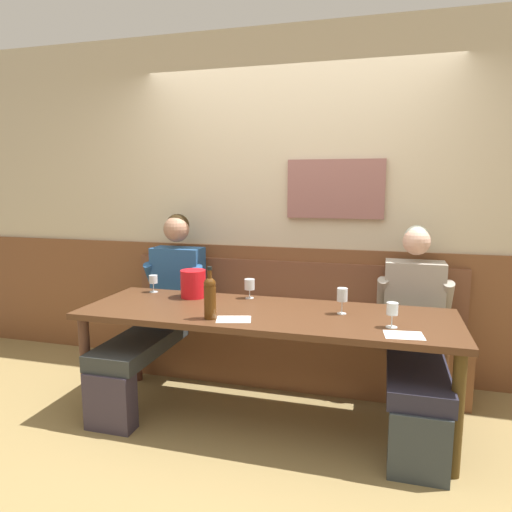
{
  "coord_description": "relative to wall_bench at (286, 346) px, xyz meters",
  "views": [
    {
      "loc": [
        0.74,
        -2.68,
        1.58
      ],
      "look_at": [
        -0.14,
        0.45,
        1.06
      ],
      "focal_mm": 32.53,
      "sensor_mm": 36.0,
      "label": 1
    }
  ],
  "objects": [
    {
      "name": "ground_plane",
      "position": [
        0.0,
        -0.83,
        -0.29
      ],
      "size": [
        6.8,
        6.8,
        0.02
      ],
      "primitive_type": "cube",
      "color": "olive",
      "rests_on": "ground"
    },
    {
      "name": "wine_glass_mid_left",
      "position": [
        0.49,
        -0.59,
        0.59
      ],
      "size": [
        0.07,
        0.07,
        0.17
      ],
      "color": "silver",
      "rests_on": "dining_table"
    },
    {
      "name": "tasting_sheet_right_guest",
      "position": [
        0.86,
        -0.93,
        0.47
      ],
      "size": [
        0.23,
        0.17,
        0.0
      ],
      "primitive_type": "cube",
      "rotation": [
        0.0,
        0.0,
        0.11
      ],
      "color": "white",
      "rests_on": "dining_table"
    },
    {
      "name": "person_center_right_seat",
      "position": [
        -0.92,
        -0.34,
        0.36
      ],
      "size": [
        0.52,
        1.24,
        1.33
      ],
      "color": "#362E3B",
      "rests_on": "ground"
    },
    {
      "name": "room_wall_back",
      "position": [
        0.0,
        0.26,
        1.12
      ],
      "size": [
        6.8,
        0.12,
        2.8
      ],
      "color": "beige",
      "rests_on": "ground"
    },
    {
      "name": "tasting_sheet_left_guest",
      "position": [
        -0.14,
        -0.9,
        0.47
      ],
      "size": [
        0.24,
        0.2,
        0.0
      ],
      "primitive_type": "cube",
      "rotation": [
        0.0,
        0.0,
        0.27
      ],
      "color": "white",
      "rests_on": "dining_table"
    },
    {
      "name": "wine_glass_near_bucket",
      "position": [
        -0.2,
        -0.36,
        0.57
      ],
      "size": [
        0.07,
        0.07,
        0.14
      ],
      "color": "silver",
      "rests_on": "dining_table"
    },
    {
      "name": "wine_glass_mid_right",
      "position": [
        -0.96,
        -0.38,
        0.56
      ],
      "size": [
        0.07,
        0.07,
        0.13
      ],
      "color": "silver",
      "rests_on": "dining_table"
    },
    {
      "name": "dining_table",
      "position": [
        0.0,
        -0.67,
        0.39
      ],
      "size": [
        2.43,
        0.8,
        0.75
      ],
      "color": "#4B2C19",
      "rests_on": "ground"
    },
    {
      "name": "wine_glass_by_bottle",
      "position": [
        0.79,
        -0.8,
        0.57
      ],
      "size": [
        0.07,
        0.07,
        0.15
      ],
      "color": "silver",
      "rests_on": "dining_table"
    },
    {
      "name": "wall_bench",
      "position": [
        0.0,
        0.0,
        0.0
      ],
      "size": [
        2.73,
        0.42,
        0.94
      ],
      "color": "brown",
      "rests_on": "ground"
    },
    {
      "name": "person_right_seat",
      "position": [
        0.96,
        -0.35,
        0.34
      ],
      "size": [
        0.52,
        1.24,
        1.28
      ],
      "color": "#30373A",
      "rests_on": "ground"
    },
    {
      "name": "wine_bottle_clear_water",
      "position": [
        -0.28,
        -0.92,
        0.61
      ],
      "size": [
        0.08,
        0.08,
        0.33
      ],
      "color": "#49280C",
      "rests_on": "dining_table"
    },
    {
      "name": "wood_wainscot_panel",
      "position": [
        0.0,
        0.21,
        0.24
      ],
      "size": [
        6.8,
        0.03,
        1.05
      ],
      "primitive_type": "cube",
      "color": "brown",
      "rests_on": "ground"
    },
    {
      "name": "ice_bucket",
      "position": [
        -0.6,
        -0.44,
        0.57
      ],
      "size": [
        0.18,
        0.18,
        0.2
      ],
      "primitive_type": "cylinder",
      "color": "red",
      "rests_on": "dining_table"
    }
  ]
}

